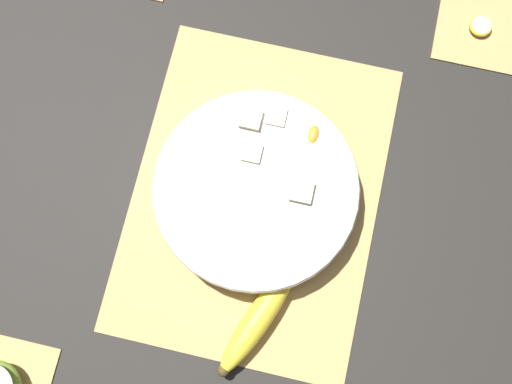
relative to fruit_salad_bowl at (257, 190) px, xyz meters
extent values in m
plane|color=black|center=(0.00, 0.00, -0.04)|extent=(6.00, 6.00, 0.00)
cube|color=tan|center=(0.00, 0.00, -0.03)|extent=(0.50, 0.37, 0.01)
cube|color=#4C381E|center=(-0.16, 0.00, -0.03)|extent=(0.01, 0.36, 0.00)
cube|color=#4C381E|center=(-0.08, 0.00, -0.03)|extent=(0.01, 0.36, 0.00)
cube|color=#4C381E|center=(0.00, 0.00, -0.03)|extent=(0.01, 0.36, 0.00)
cube|color=#4C381E|center=(0.08, 0.00, -0.03)|extent=(0.01, 0.36, 0.00)
cube|color=#4C381E|center=(0.17, 0.00, -0.03)|extent=(0.01, 0.36, 0.00)
cube|color=#4C381E|center=(0.32, -0.29, -0.03)|extent=(0.00, 0.13, 0.00)
cube|color=tan|center=(-0.35, 0.29, -0.03)|extent=(0.14, 0.14, 0.01)
cube|color=#4C381E|center=(-0.39, 0.29, -0.03)|extent=(0.00, 0.13, 0.00)
cube|color=#4C381E|center=(-0.36, 0.29, -0.03)|extent=(0.00, 0.13, 0.00)
cube|color=#4C381E|center=(-0.34, 0.29, -0.03)|extent=(0.00, 0.13, 0.00)
cube|color=#4C381E|center=(-0.31, 0.29, -0.03)|extent=(0.00, 0.13, 0.00)
cylinder|color=silver|center=(0.00, 0.00, 0.00)|extent=(0.30, 0.30, 0.05)
torus|color=silver|center=(0.00, 0.00, 0.02)|extent=(0.30, 0.30, 0.01)
cylinder|color=beige|center=(0.02, -0.03, 0.02)|extent=(0.03, 0.03, 0.01)
cylinder|color=beige|center=(0.05, -0.09, -0.02)|extent=(0.03, 0.03, 0.01)
cylinder|color=beige|center=(-0.07, 0.07, 0.00)|extent=(0.03, 0.03, 0.01)
cylinder|color=beige|center=(0.04, 0.04, 0.00)|extent=(0.03, 0.03, 0.01)
cylinder|color=beige|center=(0.08, 0.02, 0.01)|extent=(0.03, 0.03, 0.01)
cylinder|color=beige|center=(0.09, -0.05, 0.00)|extent=(0.03, 0.03, 0.01)
cylinder|color=beige|center=(0.08, 0.04, -0.01)|extent=(0.02, 0.02, 0.01)
cylinder|color=beige|center=(-0.07, -0.07, -0.02)|extent=(0.03, 0.03, 0.01)
cylinder|color=beige|center=(0.08, 0.09, 0.01)|extent=(0.03, 0.03, 0.01)
cylinder|color=beige|center=(-0.04, -0.08, 0.01)|extent=(0.03, 0.03, 0.01)
cylinder|color=beige|center=(-0.08, 0.01, 0.02)|extent=(0.03, 0.03, 0.01)
cube|color=beige|center=(0.04, 0.00, -0.02)|extent=(0.02, 0.02, 0.02)
cube|color=beige|center=(-0.03, 0.03, -0.01)|extent=(0.03, 0.03, 0.03)
cube|color=beige|center=(-0.04, -0.06, -0.01)|extent=(0.03, 0.03, 0.03)
cube|color=beige|center=(-0.04, 0.09, 0.01)|extent=(0.03, 0.03, 0.03)
cube|color=beige|center=(-0.11, 0.00, 0.01)|extent=(0.03, 0.03, 0.03)
cube|color=beige|center=(0.03, 0.10, 0.00)|extent=(0.03, 0.03, 0.03)
cube|color=beige|center=(0.12, 0.01, 0.00)|extent=(0.03, 0.03, 0.03)
cube|color=beige|center=(-0.01, 0.06, 0.02)|extent=(0.03, 0.03, 0.03)
cube|color=beige|center=(-0.09, 0.02, -0.01)|extent=(0.02, 0.02, 0.02)
cube|color=beige|center=(0.03, -0.01, 0.00)|extent=(0.02, 0.02, 0.02)
cube|color=beige|center=(-0.05, -0.02, 0.01)|extent=(0.03, 0.03, 0.03)
cube|color=beige|center=(-0.10, -0.03, 0.02)|extent=(0.03, 0.03, 0.03)
cube|color=beige|center=(-0.06, 0.00, -0.02)|extent=(0.03, 0.03, 0.03)
ellipsoid|color=orange|center=(-0.01, 0.01, 0.00)|extent=(0.03, 0.02, 0.01)
ellipsoid|color=orange|center=(0.00, -0.04, 0.00)|extent=(0.03, 0.02, 0.02)
ellipsoid|color=orange|center=(0.05, -0.06, 0.00)|extent=(0.02, 0.01, 0.01)
ellipsoid|color=orange|center=(-0.03, 0.11, -0.01)|extent=(0.02, 0.01, 0.01)
ellipsoid|color=orange|center=(-0.09, 0.06, 0.02)|extent=(0.03, 0.02, 0.01)
ellipsoid|color=yellow|center=(0.18, 0.04, -0.01)|extent=(0.18, 0.10, 0.04)
sphere|color=#473819|center=(0.26, 0.01, -0.01)|extent=(0.02, 0.02, 0.02)
cylinder|color=beige|center=(-0.35, 0.29, -0.03)|extent=(0.03, 0.03, 0.01)
torus|color=yellow|center=(-0.35, 0.29, -0.03)|extent=(0.04, 0.04, 0.01)
camera|label=1|loc=(0.19, 0.04, 0.85)|focal=42.00mm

